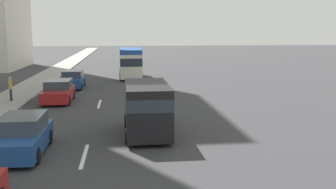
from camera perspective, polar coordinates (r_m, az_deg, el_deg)
ground_plane at (r=36.05m, az=-9.25°, el=1.05°), size 198.00×198.00×0.00m
sidewalk_right at (r=36.92m, az=-19.52°, el=0.95°), size 162.00×3.04×0.15m
lane_stripe_mid at (r=16.61m, az=-12.07°, el=-8.71°), size 3.20×0.16×0.01m
lane_stripe_far at (r=27.88m, az=-9.94°, el=-1.35°), size 3.20×0.16×0.01m
minibus_lead at (r=42.67m, az=-5.48°, el=4.73°), size 6.90×2.38×3.16m
van_second at (r=19.11m, az=-3.08°, el=-1.68°), size 4.84×2.19×2.54m
car_third at (r=17.45m, az=-20.46°, el=-5.66°), size 4.43×1.91×1.59m
car_fourth at (r=36.25m, az=-13.68°, el=2.13°), size 4.58×1.89×1.54m
car_sixth at (r=29.31m, az=-15.64°, el=0.43°), size 4.53×1.95×1.57m
pedestrian_near_lamp at (r=29.90m, az=-21.93°, el=0.97°), size 0.36×0.28×1.73m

